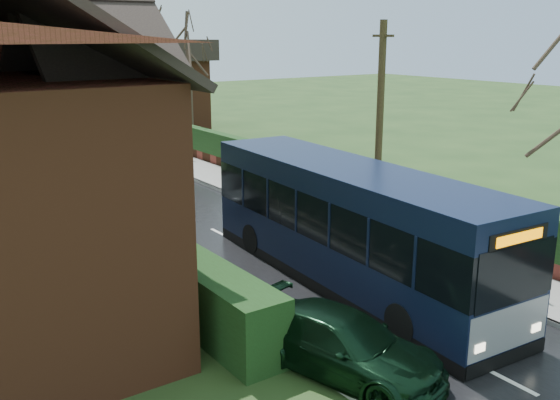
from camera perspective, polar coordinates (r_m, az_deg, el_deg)
ground at (r=17.67m, az=4.23°, el=-8.03°), size 140.00×140.00×0.00m
road at (r=25.75m, az=-9.93°, el=-0.77°), size 6.00×100.00×0.02m
pavement at (r=27.72m, az=-1.98°, el=0.71°), size 2.50×100.00×0.14m
kerb_right at (r=27.11m, az=-4.11°, el=0.35°), size 0.12×100.00×0.14m
kerb_left at (r=24.67m, az=-16.34°, el=-1.76°), size 0.12×100.00×0.10m
front_hedge at (r=19.67m, az=-14.07°, el=-3.54°), size 1.20×16.00×1.60m
picket_fence at (r=20.03m, az=-12.00°, el=-4.13°), size 0.10×16.00×0.90m
right_wall_hedge at (r=28.35m, az=0.63°, el=3.01°), size 0.60×50.00×1.80m
bus at (r=17.55m, az=6.44°, el=-2.43°), size 3.26×11.26×3.38m
car_silver at (r=24.45m, az=-13.60°, el=-0.15°), size 2.23×4.26×1.38m
car_green at (r=13.36m, az=5.77°, el=-12.95°), size 2.96×4.84×1.31m
car_distant at (r=48.87m, az=-20.17°, el=6.67°), size 2.61×3.91×1.22m
bus_stop_sign at (r=17.99m, az=20.48°, el=-2.58°), size 0.17×0.40×2.67m
telegraph_pole at (r=22.01m, az=9.07°, el=6.49°), size 0.25×0.95×7.35m
tree_right_far at (r=37.56m, az=-8.42°, el=14.08°), size 4.44×4.44×8.58m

